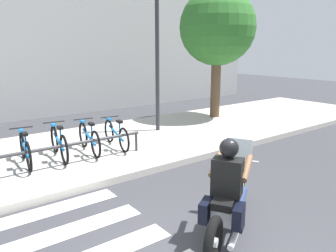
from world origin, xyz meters
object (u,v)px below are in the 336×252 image
rider (228,180)px  bicycle_5 (116,134)px  motorcycle (229,203)px  bike_rack (51,149)px  bicycle_3 (59,143)px  street_lamp (157,41)px  bicycle_2 (25,149)px  bicycle_4 (89,138)px  tree_near_rack (217,28)px

rider → bicycle_5: size_ratio=0.89×
motorcycle → bike_rack: (-1.29, 3.73, 0.11)m
bicycle_5 → bike_rack: 1.90m
motorcycle → bicycle_3: size_ratio=1.25×
rider → bicycle_3: bearing=101.3°
rider → street_lamp: (2.48, 5.16, 1.96)m
rider → bicycle_2: 4.61m
rider → bicycle_3: size_ratio=0.89×
rider → bicycle_4: 4.33m
bike_rack → bicycle_5: bearing=17.0°
tree_near_rack → bike_rack: bearing=-164.7°
bicycle_2 → bicycle_5: bicycle_2 is taller
bicycle_3 → motorcycle: bearing=-77.7°
motorcycle → rider: rider is taller
bicycle_4 → street_lamp: (2.62, 0.84, 2.28)m
bicycle_3 → bicycle_4: bearing=0.0°
bicycle_4 → bike_rack: bicycle_4 is taller
motorcycle → tree_near_rack: 8.13m
street_lamp → tree_near_rack: (2.85, 0.40, 0.49)m
motorcycle → street_lamp: bearing=64.8°
rider → tree_near_rack: bearing=46.2°
bicycle_2 → tree_near_rack: 7.56m
rider → bicycle_3: rider is taller
bicycle_4 → bike_rack: 1.22m
motorcycle → street_lamp: street_lamp is taller
bicycle_5 → bike_rack: (-1.82, -0.55, 0.08)m
motorcycle → bicycle_4: bearing=92.7°
rider → bike_rack: size_ratio=0.34×
tree_near_rack → bicycle_5: bearing=-165.3°
motorcycle → bicycle_4: (-0.20, 4.28, 0.04)m
bicycle_5 → bicycle_3: bearing=-180.0°
bicycle_4 → bike_rack: size_ratio=0.39×
tree_near_rack → rider: bearing=-133.8°
bicycle_3 → bicycle_4: bicycle_3 is taller
bicycle_5 → street_lamp: bearing=24.0°
rider → bike_rack: rider is taller
motorcycle → bicycle_2: size_ratio=1.28×
bicycle_3 → street_lamp: street_lamp is taller
rider → bicycle_3: 4.42m
bicycle_2 → bike_rack: bicycle_2 is taller
motorcycle → tree_near_rack: bearing=46.4°
bicycle_4 → bicycle_5: (0.73, 0.00, -0.01)m
bicycle_5 → street_lamp: size_ratio=0.35×
bike_rack → bicycle_2: bearing=123.2°
bike_rack → rider: bearing=-72.0°
bicycle_4 → tree_near_rack: 6.25m
motorcycle → bike_rack: motorcycle is taller
bicycle_3 → street_lamp: size_ratio=0.35×
motorcycle → street_lamp: 6.12m
bicycle_4 → street_lamp: street_lamp is taller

